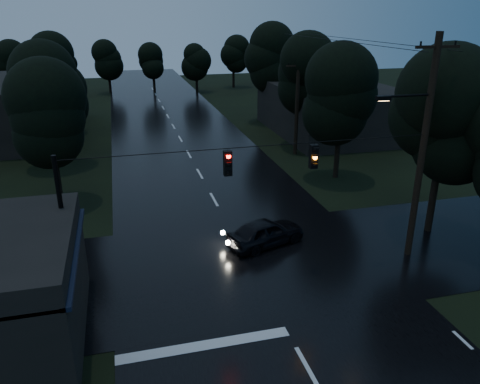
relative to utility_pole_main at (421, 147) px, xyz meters
name	(u,v)px	position (x,y,z in m)	size (l,w,h in m)	color
main_road	(189,154)	(-7.41, 19.00, -5.26)	(12.00, 120.00, 0.02)	black
cross_street	(249,264)	(-7.41, 1.00, -5.26)	(60.00, 9.00, 0.02)	black
building_far_right	(330,109)	(6.59, 23.00, -3.06)	(10.00, 14.00, 4.40)	black
building_far_left	(18,109)	(-21.41, 29.00, -2.76)	(10.00, 16.00, 5.00)	black
utility_pole_main	(421,147)	(0.00, 0.00, 0.00)	(3.50, 0.30, 10.00)	black
utility_pole_far	(297,106)	(0.89, 17.00, -1.38)	(2.00, 0.30, 7.50)	black
anchor_pole_left	(65,232)	(-14.91, 0.00, -2.26)	(0.18, 0.18, 6.00)	black
span_signals	(271,159)	(-6.85, -0.01, -0.01)	(15.00, 0.37, 1.12)	black
tree_corner_near	(446,117)	(2.59, 2.00, 0.74)	(4.48, 4.48, 9.44)	black
tree_left_a	(48,116)	(-16.41, 11.00, -0.02)	(3.92, 3.92, 8.26)	black
tree_left_b	(52,88)	(-17.01, 19.00, 0.36)	(4.20, 4.20, 8.85)	black
tree_left_c	(56,68)	(-17.61, 29.00, 0.74)	(4.48, 4.48, 9.44)	black
tree_right_a	(342,95)	(1.59, 11.00, 0.36)	(4.20, 4.20, 8.85)	black
tree_right_b	(304,74)	(2.19, 19.00, 0.74)	(4.48, 4.48, 9.44)	black
tree_right_c	(272,58)	(2.79, 29.00, 1.11)	(4.76, 4.76, 10.03)	black
car	(265,232)	(-6.15, 2.61, -4.58)	(1.60, 3.98, 1.36)	black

